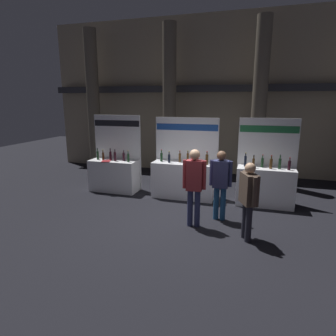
{
  "coord_description": "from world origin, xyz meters",
  "views": [
    {
      "loc": [
        1.48,
        -6.14,
        2.73
      ],
      "look_at": [
        -0.48,
        0.35,
        1.15
      ],
      "focal_mm": 31.13,
      "sensor_mm": 36.0,
      "label": 1
    }
  ],
  "objects_px": {
    "visitor_3": "(194,182)",
    "visitor_4": "(221,180)",
    "exhibitor_booth_1": "(184,177)",
    "exhibitor_booth_2": "(265,183)",
    "visitor_0": "(248,195)",
    "exhibitor_booth_0": "(114,172)"
  },
  "relations": [
    {
      "from": "visitor_3",
      "to": "visitor_4",
      "type": "distance_m",
      "value": 0.74
    },
    {
      "from": "exhibitor_booth_1",
      "to": "exhibitor_booth_2",
      "type": "height_order",
      "value": "exhibitor_booth_2"
    },
    {
      "from": "exhibitor_booth_2",
      "to": "visitor_4",
      "type": "bearing_deg",
      "value": -127.21
    },
    {
      "from": "exhibitor_booth_2",
      "to": "visitor_3",
      "type": "height_order",
      "value": "exhibitor_booth_2"
    },
    {
      "from": "exhibitor_booth_2",
      "to": "visitor_3",
      "type": "relative_size",
      "value": 1.32
    },
    {
      "from": "exhibitor_booth_2",
      "to": "visitor_0",
      "type": "bearing_deg",
      "value": -99.78
    },
    {
      "from": "exhibitor_booth_2",
      "to": "exhibitor_booth_0",
      "type": "bearing_deg",
      "value": -180.0
    },
    {
      "from": "visitor_4",
      "to": "visitor_0",
      "type": "bearing_deg",
      "value": -52.91
    },
    {
      "from": "exhibitor_booth_0",
      "to": "visitor_0",
      "type": "distance_m",
      "value": 4.61
    },
    {
      "from": "exhibitor_booth_0",
      "to": "exhibitor_booth_1",
      "type": "relative_size",
      "value": 1.02
    },
    {
      "from": "exhibitor_booth_1",
      "to": "visitor_0",
      "type": "height_order",
      "value": "exhibitor_booth_1"
    },
    {
      "from": "exhibitor_booth_1",
      "to": "visitor_0",
      "type": "relative_size",
      "value": 1.43
    },
    {
      "from": "exhibitor_booth_1",
      "to": "exhibitor_booth_2",
      "type": "distance_m",
      "value": 2.22
    },
    {
      "from": "exhibitor_booth_0",
      "to": "visitor_3",
      "type": "xyz_separation_m",
      "value": [
        2.88,
        -1.89,
        0.43
      ]
    },
    {
      "from": "visitor_0",
      "to": "exhibitor_booth_1",
      "type": "bearing_deg",
      "value": 15.99
    },
    {
      "from": "visitor_0",
      "to": "exhibitor_booth_0",
      "type": "bearing_deg",
      "value": 37.47
    },
    {
      "from": "visitor_0",
      "to": "visitor_4",
      "type": "bearing_deg",
      "value": 12.86
    },
    {
      "from": "visitor_0",
      "to": "visitor_4",
      "type": "xyz_separation_m",
      "value": [
        -0.64,
        0.87,
        0.02
      ]
    },
    {
      "from": "exhibitor_booth_1",
      "to": "visitor_0",
      "type": "xyz_separation_m",
      "value": [
        1.83,
        -2.22,
        0.35
      ]
    },
    {
      "from": "exhibitor_booth_1",
      "to": "exhibitor_booth_2",
      "type": "xyz_separation_m",
      "value": [
        2.22,
        0.0,
        0.0
      ]
    },
    {
      "from": "exhibitor_booth_0",
      "to": "visitor_4",
      "type": "height_order",
      "value": "exhibitor_booth_0"
    },
    {
      "from": "exhibitor_booth_0",
      "to": "exhibitor_booth_2",
      "type": "height_order",
      "value": "exhibitor_booth_0"
    }
  ]
}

